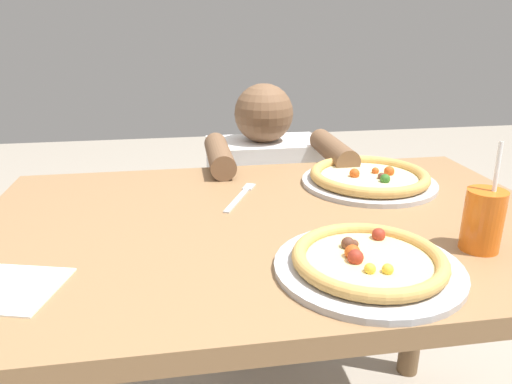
{
  "coord_description": "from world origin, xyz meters",
  "views": [
    {
      "loc": [
        -0.19,
        -0.93,
        1.16
      ],
      "look_at": [
        -0.02,
        0.1,
        0.78
      ],
      "focal_mm": 33.54,
      "sensor_mm": 36.0,
      "label": 1
    }
  ],
  "objects_px": {
    "fork": "(241,196)",
    "drink_cup_colored": "(483,220)",
    "pizza_far": "(369,178)",
    "pizza_near": "(368,262)",
    "diner_seated": "(263,230)"
  },
  "relations": [
    {
      "from": "fork",
      "to": "drink_cup_colored",
      "type": "bearing_deg",
      "value": -41.03
    },
    {
      "from": "pizza_far",
      "to": "drink_cup_colored",
      "type": "bearing_deg",
      "value": -80.77
    },
    {
      "from": "pizza_near",
      "to": "pizza_far",
      "type": "height_order",
      "value": "same"
    },
    {
      "from": "pizza_near",
      "to": "pizza_far",
      "type": "distance_m",
      "value": 0.47
    },
    {
      "from": "pizza_far",
      "to": "drink_cup_colored",
      "type": "height_order",
      "value": "drink_cup_colored"
    },
    {
      "from": "drink_cup_colored",
      "to": "pizza_far",
      "type": "bearing_deg",
      "value": 99.23
    },
    {
      "from": "pizza_far",
      "to": "diner_seated",
      "type": "distance_m",
      "value": 0.59
    },
    {
      "from": "pizza_near",
      "to": "fork",
      "type": "xyz_separation_m",
      "value": [
        -0.17,
        0.4,
        -0.01
      ]
    },
    {
      "from": "pizza_near",
      "to": "diner_seated",
      "type": "distance_m",
      "value": 0.94
    },
    {
      "from": "drink_cup_colored",
      "to": "diner_seated",
      "type": "distance_m",
      "value": 0.95
    },
    {
      "from": "pizza_near",
      "to": "drink_cup_colored",
      "type": "height_order",
      "value": "drink_cup_colored"
    },
    {
      "from": "pizza_near",
      "to": "drink_cup_colored",
      "type": "relative_size",
      "value": 1.57
    },
    {
      "from": "fork",
      "to": "diner_seated",
      "type": "height_order",
      "value": "diner_seated"
    },
    {
      "from": "pizza_near",
      "to": "diner_seated",
      "type": "relative_size",
      "value": 0.34
    },
    {
      "from": "pizza_near",
      "to": "diner_seated",
      "type": "bearing_deg",
      "value": 91.59
    }
  ]
}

